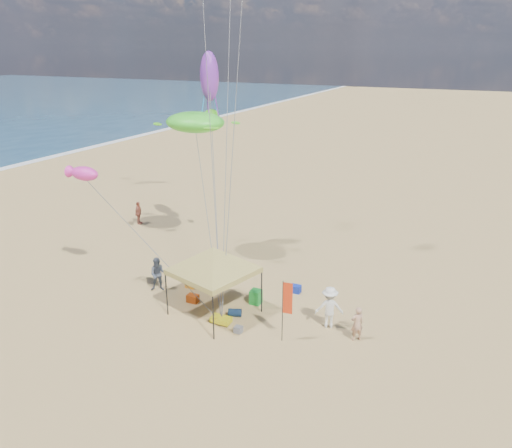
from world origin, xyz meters
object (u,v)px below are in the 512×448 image
at_px(person_near_b, 158,274).
at_px(chair_yellow, 191,281).
at_px(feather_flag, 286,302).
at_px(chair_green, 256,297).
at_px(person_near_a, 357,324).
at_px(beach_cart, 221,319).
at_px(cooler_red, 193,298).
at_px(person_far_a, 139,213).
at_px(cooler_blue, 295,289).
at_px(canopy_tent, 213,250).
at_px(person_near_c, 329,307).

bearing_deg(person_near_b, chair_yellow, 7.40).
relative_size(feather_flag, chair_green, 3.97).
height_order(feather_flag, person_near_a, feather_flag).
relative_size(chair_yellow, beach_cart, 0.78).
relative_size(cooler_red, person_near_b, 0.31).
distance_m(beach_cart, person_near_a, 5.94).
relative_size(beach_cart, person_far_a, 0.56).
height_order(feather_flag, person_far_a, feather_flag).
bearing_deg(cooler_blue, cooler_red, -143.06).
relative_size(feather_flag, cooler_blue, 5.15).
height_order(cooler_red, beach_cart, cooler_red).
xyz_separation_m(canopy_tent, person_near_c, (5.11, 1.14, -2.22)).
bearing_deg(cooler_red, cooler_blue, 36.94).
relative_size(canopy_tent, chair_yellow, 8.51).
bearing_deg(canopy_tent, beach_cart, -43.41).
height_order(person_near_b, person_far_a, person_near_b).
relative_size(feather_flag, person_near_b, 1.58).
bearing_deg(feather_flag, cooler_blue, 106.13).
xyz_separation_m(beach_cart, person_far_a, (-11.63, 8.98, 0.60)).
relative_size(canopy_tent, chair_green, 8.51).
xyz_separation_m(chair_yellow, person_near_b, (-1.29, -1.00, 0.53)).
relative_size(feather_flag, person_far_a, 1.73).
bearing_deg(beach_cart, feather_flag, -1.08).
distance_m(cooler_blue, person_near_b, 6.92).
bearing_deg(person_near_c, person_near_b, -20.19).
distance_m(cooler_red, person_near_b, 2.34).
xyz_separation_m(feather_flag, beach_cart, (-3.12, 0.06, -1.67)).
height_order(person_near_a, person_near_c, person_near_c).
bearing_deg(person_near_a, person_near_c, -60.51).
xyz_separation_m(cooler_red, chair_yellow, (-0.93, 1.32, 0.16)).
bearing_deg(canopy_tent, person_near_a, 5.87).
relative_size(canopy_tent, beach_cart, 6.62).
bearing_deg(person_near_c, person_near_a, 138.11).
xyz_separation_m(chair_green, person_far_a, (-12.23, 6.66, 0.45)).
xyz_separation_m(cooler_red, person_near_a, (7.97, 0.21, 0.58)).
height_order(chair_green, person_near_a, person_near_a).
distance_m(cooler_red, chair_yellow, 1.62).
bearing_deg(feather_flag, person_near_b, 168.73).
bearing_deg(person_near_c, beach_cart, -0.16).
xyz_separation_m(person_near_b, person_near_c, (8.82, 0.37, 0.08)).
distance_m(chair_green, beach_cart, 2.40).
relative_size(feather_flag, beach_cart, 3.09).
height_order(chair_green, beach_cart, chair_green).
bearing_deg(person_near_c, cooler_red, -16.66).
bearing_deg(cooler_red, person_near_c, 5.93).
bearing_deg(cooler_blue, canopy_tent, -126.33).
bearing_deg(chair_green, person_near_a, -10.81).
xyz_separation_m(feather_flag, person_near_b, (-7.55, 1.50, -0.99)).
distance_m(canopy_tent, chair_green, 3.53).
relative_size(chair_green, beach_cart, 0.78).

